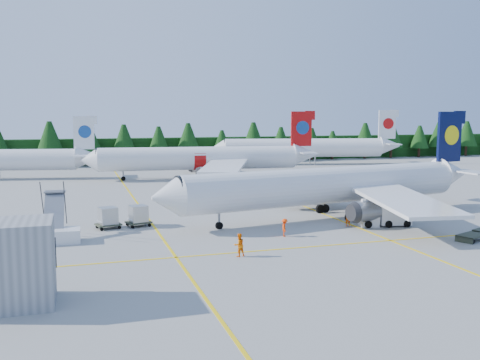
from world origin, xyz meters
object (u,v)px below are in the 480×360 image
object	(u,v)px
airliner_red	(195,159)
airstairs	(54,232)
airliner_navy	(321,187)
service_truck	(385,214)

from	to	relation	value
airliner_red	airstairs	size ratio (longest dim) A/B	6.47
airliner_navy	service_truck	xyz separation A→B (m)	(4.65, -5.64, -2.36)
service_truck	airstairs	bearing A→B (deg)	-172.38
airliner_navy	airliner_red	size ratio (longest dim) A/B	0.97
airliner_red	airstairs	distance (m)	49.35
airliner_navy	airstairs	world-z (taller)	airliner_navy
airliner_navy	service_truck	bearing A→B (deg)	-60.10
airstairs	airliner_red	bearing A→B (deg)	64.12
airliner_navy	airstairs	bearing A→B (deg)	176.56
airliner_red	service_truck	distance (m)	47.43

